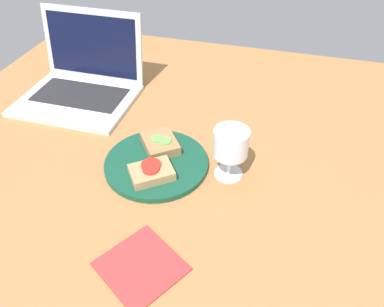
% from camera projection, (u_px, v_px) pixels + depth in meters
% --- Properties ---
extents(wooden_table, '(1.40, 1.40, 0.03)m').
position_uv_depth(wooden_table, '(174.00, 170.00, 0.90)').
color(wooden_table, '#9E6B3D').
rests_on(wooden_table, ground).
extents(plate, '(0.24, 0.24, 0.01)m').
position_uv_depth(plate, '(157.00, 163.00, 0.88)').
color(plate, '#144733').
rests_on(plate, wooden_table).
extents(sandwich_with_tomato, '(0.12, 0.11, 0.03)m').
position_uv_depth(sandwich_with_tomato, '(151.00, 172.00, 0.83)').
color(sandwich_with_tomato, '#A88456').
rests_on(sandwich_with_tomato, plate).
extents(sandwich_with_cucumber, '(0.12, 0.12, 0.03)m').
position_uv_depth(sandwich_with_cucumber, '(160.00, 143.00, 0.91)').
color(sandwich_with_cucumber, '#937047').
rests_on(sandwich_with_cucumber, plate).
extents(wine_glass, '(0.08, 0.08, 0.12)m').
position_uv_depth(wine_glass, '(231.00, 145.00, 0.81)').
color(wine_glass, white).
rests_on(wine_glass, wooden_table).
extents(laptop, '(0.32, 0.29, 0.22)m').
position_uv_depth(laptop, '(83.00, 80.00, 1.11)').
color(laptop, silver).
rests_on(laptop, wooden_table).
extents(napkin, '(0.18, 0.18, 0.00)m').
position_uv_depth(napkin, '(141.00, 266.00, 0.68)').
color(napkin, '#B23333').
rests_on(napkin, wooden_table).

